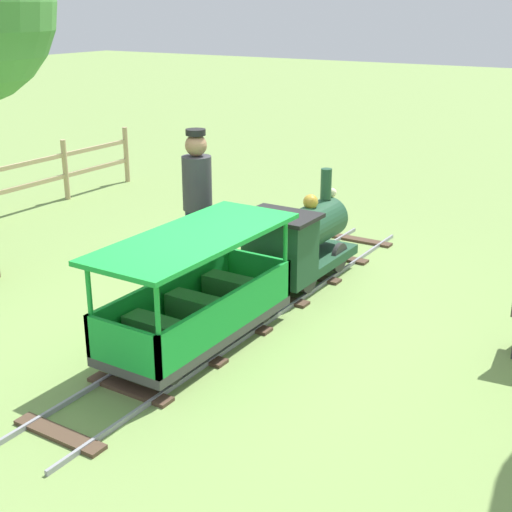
{
  "coord_description": "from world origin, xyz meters",
  "views": [
    {
      "loc": [
        3.35,
        -4.96,
        2.78
      ],
      "look_at": [
        0.0,
        0.36,
        0.55
      ],
      "focal_mm": 49.91,
      "sensor_mm": 36.0,
      "label": 1
    }
  ],
  "objects": [
    {
      "name": "conductor_person",
      "position": [
        -0.89,
        0.66,
        0.96
      ],
      "size": [
        0.3,
        0.3,
        1.62
      ],
      "color": "#282D47",
      "rests_on": "ground_plane"
    },
    {
      "name": "passenger_car",
      "position": [
        0.0,
        -0.56,
        0.42
      ],
      "size": [
        0.82,
        2.0,
        0.97
      ],
      "color": "#3F3F3F",
      "rests_on": "ground_plane"
    },
    {
      "name": "locomotive",
      "position": [
        0.0,
        1.19,
        0.48
      ],
      "size": [
        0.72,
        1.45,
        1.08
      ],
      "color": "#1E472D",
      "rests_on": "ground_plane"
    },
    {
      "name": "ground_plane",
      "position": [
        0.0,
        0.0,
        0.0
      ],
      "size": [
        60.0,
        60.0,
        0.0
      ],
      "primitive_type": "plane",
      "color": "#75934C"
    },
    {
      "name": "track",
      "position": [
        0.0,
        0.34,
        0.02
      ],
      "size": [
        0.76,
        5.7,
        0.04
      ],
      "color": "gray",
      "rests_on": "ground_plane"
    }
  ]
}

